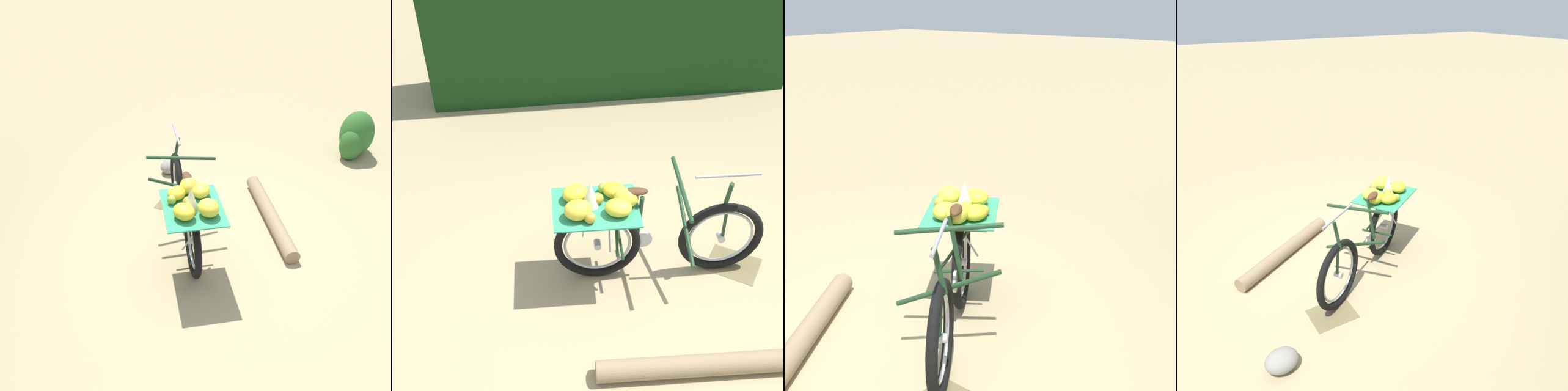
# 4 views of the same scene
# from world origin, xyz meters

# --- Properties ---
(ground_plane) EXTENTS (60.00, 60.00, 0.00)m
(ground_plane) POSITION_xyz_m (0.00, 0.00, 0.00)
(ground_plane) COLOR tan
(bicycle) EXTENTS (1.66, 1.21, 1.03)m
(bicycle) POSITION_xyz_m (-0.08, 0.10, 0.52)
(bicycle) COLOR black
(bicycle) RESTS_ON ground_plane
(fallen_log) EXTENTS (1.37, 0.93, 0.16)m
(fallen_log) POSITION_xyz_m (0.71, -0.61, 0.08)
(fallen_log) COLOR #937A5B
(fallen_log) RESTS_ON ground_plane
(path_stone) EXTENTS (0.29, 0.24, 0.18)m
(path_stone) POSITION_xyz_m (1.28, 0.95, 0.09)
(path_stone) COLOR gray
(path_stone) RESTS_ON ground_plane
(leaf_litter_patch) EXTENTS (0.44, 0.36, 0.01)m
(leaf_litter_patch) POSITION_xyz_m (0.64, 0.58, 0.00)
(leaf_litter_patch) COLOR olive
(leaf_litter_patch) RESTS_ON ground_plane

